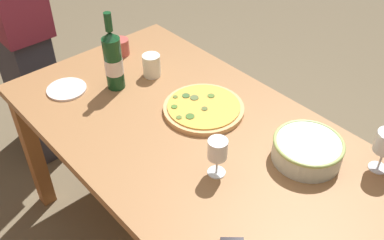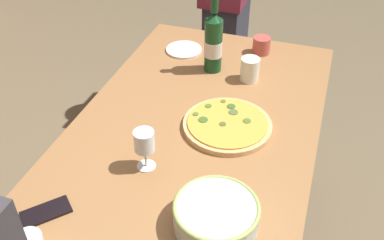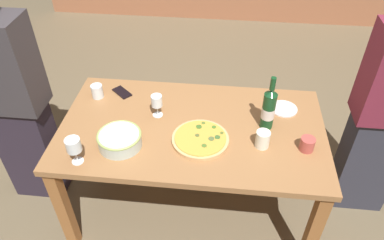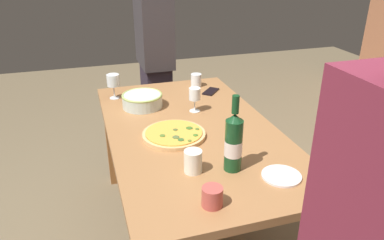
% 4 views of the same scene
% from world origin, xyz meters
% --- Properties ---
extents(dining_table, '(1.60, 0.90, 0.75)m').
position_xyz_m(dining_table, '(0.00, 0.00, 0.66)').
color(dining_table, '#9A693F').
rests_on(dining_table, ground).
extents(pizza, '(0.33, 0.33, 0.03)m').
position_xyz_m(pizza, '(0.06, -0.12, 0.76)').
color(pizza, tan).
rests_on(pizza, dining_table).
extents(serving_bowl, '(0.25, 0.25, 0.08)m').
position_xyz_m(serving_bowl, '(-0.39, -0.20, 0.80)').
color(serving_bowl, silver).
rests_on(serving_bowl, dining_table).
extents(wine_bottle, '(0.08, 0.08, 0.35)m').
position_xyz_m(wine_bottle, '(0.44, 0.05, 0.89)').
color(wine_bottle, '#144120').
rests_on(wine_bottle, dining_table).
extents(wine_glass_by_bottle, '(0.07, 0.07, 0.15)m').
position_xyz_m(wine_glass_by_bottle, '(-0.23, 0.09, 0.86)').
color(wine_glass_by_bottle, white).
rests_on(wine_glass_by_bottle, dining_table).
extents(cup_amber, '(0.08, 0.08, 0.10)m').
position_xyz_m(cup_amber, '(0.41, -0.12, 0.80)').
color(cup_amber, white).
rests_on(cup_amber, dining_table).
extents(cup_ceramic, '(0.08, 0.08, 0.08)m').
position_xyz_m(cup_ceramic, '(0.66, -0.12, 0.79)').
color(cup_ceramic, '#B84D46').
rests_on(cup_ceramic, dining_table).
extents(side_plate, '(0.17, 0.17, 0.01)m').
position_xyz_m(side_plate, '(0.57, 0.23, 0.76)').
color(side_plate, white).
rests_on(side_plate, dining_table).
extents(cell_phone, '(0.15, 0.15, 0.01)m').
position_xyz_m(cell_phone, '(-0.51, 0.29, 0.76)').
color(cell_phone, black).
rests_on(cell_phone, dining_table).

